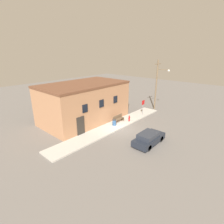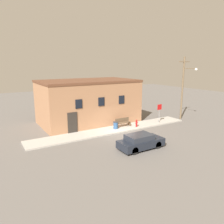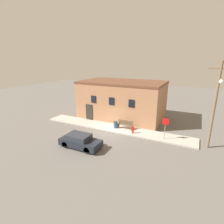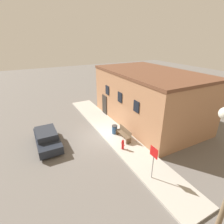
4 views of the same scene
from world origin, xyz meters
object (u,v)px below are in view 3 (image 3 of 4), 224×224
utility_pole (215,103)px  bench (125,125)px  fire_hydrant (133,130)px  trash_bin (116,125)px  parked_car (80,141)px  stop_sign (165,125)px

utility_pole → bench: bearing=174.8°
fire_hydrant → trash_bin: size_ratio=1.05×
bench → parked_car: parked_car is taller
stop_sign → utility_pole: bearing=0.7°
stop_sign → parked_car: size_ratio=0.56×
fire_hydrant → utility_pole: (7.21, 0.08, 3.72)m
fire_hydrant → stop_sign: (3.31, 0.03, 1.10)m
parked_car → bench: bearing=69.6°
parked_car → trash_bin: bearing=79.3°
trash_bin → parked_car: size_ratio=0.20×
parked_car → utility_pole: bearing=25.2°
stop_sign → bench: 4.73m
stop_sign → utility_pole: utility_pole is taller
fire_hydrant → trash_bin: 2.41m
trash_bin → parked_car: 5.56m
trash_bin → utility_pole: utility_pole is taller
bench → fire_hydrant: bearing=-34.4°
bench → utility_pole: (8.44, -0.77, 3.65)m
stop_sign → trash_bin: stop_sign is taller
fire_hydrant → bench: bench is taller
fire_hydrant → trash_bin: bearing=166.4°
stop_sign → utility_pole: (3.90, 0.05, 2.62)m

